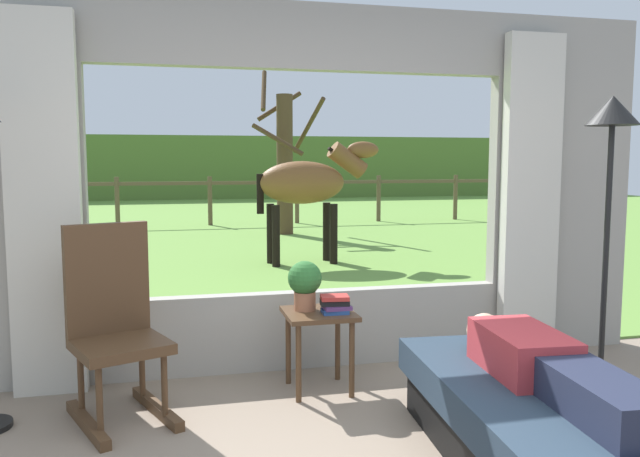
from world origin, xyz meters
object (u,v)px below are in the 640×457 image
(rocking_chair, at_px, (115,324))
(potted_plant, at_px, (305,282))
(reclining_person, at_px, (545,365))
(horse, at_px, (308,184))
(pasture_tree, at_px, (285,159))
(book_stack, at_px, (335,304))
(side_table, at_px, (319,326))
(recliner_sofa, at_px, (537,423))
(floor_lamp_right, at_px, (611,155))

(rocking_chair, distance_m, potted_plant, 1.19)
(reclining_person, xyz_separation_m, potted_plant, (-0.87, 1.36, 0.18))
(horse, height_order, pasture_tree, pasture_tree)
(reclining_person, xyz_separation_m, book_stack, (-0.70, 1.24, 0.05))
(rocking_chair, bearing_deg, pasture_tree, 51.62)
(book_stack, relative_size, horse, 0.11)
(reclining_person, distance_m, horse, 6.23)
(side_table, distance_m, pasture_tree, 8.72)
(recliner_sofa, height_order, pasture_tree, pasture_tree)
(reclining_person, bearing_deg, floor_lamp_right, 45.75)
(side_table, xyz_separation_m, book_stack, (0.09, -0.06, 0.15))
(side_table, xyz_separation_m, floor_lamp_right, (1.73, -0.48, 1.09))
(reclining_person, height_order, book_stack, reclining_person)
(floor_lamp_right, relative_size, horse, 1.03)
(reclining_person, height_order, pasture_tree, pasture_tree)
(side_table, height_order, pasture_tree, pasture_tree)
(recliner_sofa, xyz_separation_m, rocking_chair, (-2.03, 1.13, 0.33))
(rocking_chair, xyz_separation_m, book_stack, (1.33, 0.06, 0.03))
(potted_plant, bearing_deg, reclining_person, -57.52)
(horse, bearing_deg, book_stack, -14.79)
(side_table, relative_size, pasture_tree, 0.16)
(pasture_tree, bearing_deg, reclining_person, -93.29)
(book_stack, distance_m, pasture_tree, 8.75)
(recliner_sofa, distance_m, rocking_chair, 2.34)
(recliner_sofa, relative_size, pasture_tree, 0.54)
(book_stack, height_order, floor_lamp_right, floor_lamp_right)
(side_table, bearing_deg, pasture_tree, 81.02)
(recliner_sofa, relative_size, book_stack, 9.06)
(pasture_tree, bearing_deg, rocking_chair, -106.64)
(rocking_chair, bearing_deg, floor_lamp_right, -28.55)
(recliner_sofa, relative_size, reclining_person, 1.23)
(rocking_chair, bearing_deg, side_table, -16.11)
(horse, bearing_deg, side_table, -15.94)
(potted_plant, height_order, pasture_tree, pasture_tree)
(rocking_chair, bearing_deg, recliner_sofa, -50.82)
(recliner_sofa, distance_m, pasture_tree, 9.90)
(rocking_chair, distance_m, horse, 5.53)
(book_stack, bearing_deg, reclining_person, -60.63)
(floor_lamp_right, distance_m, pasture_tree, 9.03)
(book_stack, bearing_deg, potted_plant, 143.93)
(pasture_tree, bearing_deg, horse, -95.39)
(potted_plant, bearing_deg, floor_lamp_right, -16.53)
(side_table, bearing_deg, book_stack, -35.33)
(recliner_sofa, relative_size, potted_plant, 5.53)
(potted_plant, bearing_deg, rocking_chair, -171.07)
(reclining_person, bearing_deg, book_stack, 124.08)
(potted_plant, distance_m, floor_lamp_right, 2.05)
(side_table, distance_m, horse, 5.05)
(side_table, distance_m, floor_lamp_right, 2.10)
(rocking_chair, height_order, floor_lamp_right, floor_lamp_right)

